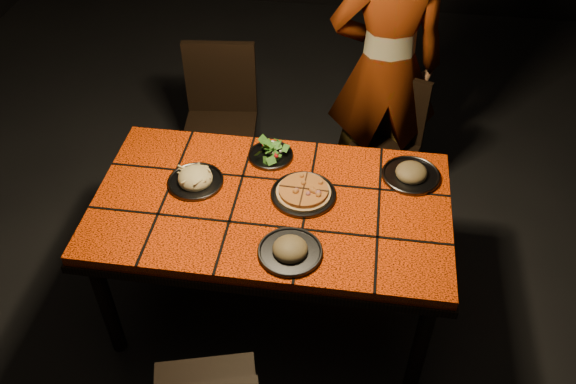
# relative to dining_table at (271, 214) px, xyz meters

# --- Properties ---
(room_shell) EXTENTS (6.04, 7.04, 3.08)m
(room_shell) POSITION_rel_dining_table_xyz_m (0.00, 0.00, 0.83)
(room_shell) COLOR black
(room_shell) RESTS_ON ground
(dining_table) EXTENTS (1.62, 0.92, 0.75)m
(dining_table) POSITION_rel_dining_table_xyz_m (0.00, 0.00, 0.00)
(dining_table) COLOR #FF4108
(dining_table) RESTS_ON ground
(chair_far_left) EXTENTS (0.46, 0.46, 0.93)m
(chair_far_left) POSITION_rel_dining_table_xyz_m (-0.47, 0.95, -0.14)
(chair_far_left) COLOR black
(chair_far_left) RESTS_ON ground
(chair_far_right) EXTENTS (0.48, 0.48, 0.84)m
(chair_far_right) POSITION_rel_dining_table_xyz_m (0.52, 0.90, -0.19)
(chair_far_right) COLOR black
(chair_far_right) RESTS_ON ground
(diner) EXTENTS (0.69, 0.51, 1.74)m
(diner) POSITION_rel_dining_table_xyz_m (0.47, 1.01, 0.20)
(diner) COLOR brown
(diner) RESTS_ON ground
(plate_pizza) EXTENTS (0.30, 0.30, 0.04)m
(plate_pizza) POSITION_rel_dining_table_xyz_m (0.14, 0.06, 0.10)
(plate_pizza) COLOR #3C3C41
(plate_pizza) RESTS_ON dining_table
(plate_pasta) EXTENTS (0.26, 0.26, 0.08)m
(plate_pasta) POSITION_rel_dining_table_xyz_m (-0.37, 0.07, 0.10)
(plate_pasta) COLOR #3C3C41
(plate_pasta) RESTS_ON dining_table
(plate_salad) EXTENTS (0.22, 0.22, 0.07)m
(plate_salad) POSITION_rel_dining_table_xyz_m (-0.05, 0.31, 0.10)
(plate_salad) COLOR #3C3C41
(plate_salad) RESTS_ON dining_table
(plate_mushroom_a) EXTENTS (0.27, 0.27, 0.09)m
(plate_mushroom_a) POSITION_rel_dining_table_xyz_m (0.13, -0.29, 0.10)
(plate_mushroom_a) COLOR #3C3C41
(plate_mushroom_a) RESTS_ON dining_table
(plate_mushroom_b) EXTENTS (0.27, 0.27, 0.09)m
(plate_mushroom_b) POSITION_rel_dining_table_xyz_m (0.62, 0.26, 0.10)
(plate_mushroom_b) COLOR #3C3C41
(plate_mushroom_b) RESTS_ON dining_table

